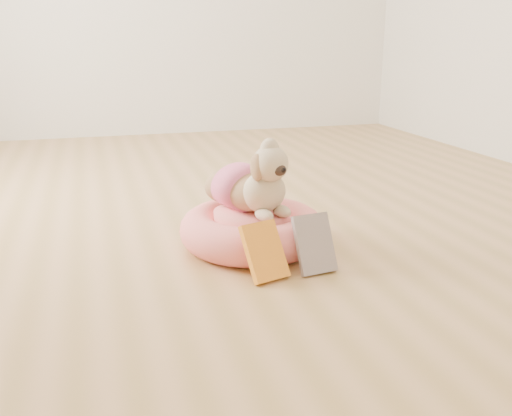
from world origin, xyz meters
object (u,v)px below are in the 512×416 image
object	(u,v)px
pet_bed	(252,229)
book_yellow	(265,252)
book_white	(314,244)
dog	(251,172)

from	to	relation	value
pet_bed	book_yellow	distance (m)	0.30
book_yellow	book_white	world-z (taller)	book_white
pet_bed	book_yellow	world-z (taller)	book_yellow
pet_bed	book_white	size ratio (longest dim) A/B	2.70
book_yellow	book_white	bearing A→B (deg)	-14.41
pet_bed	book_yellow	xyz separation A→B (m)	(-0.04, -0.30, 0.02)
book_white	pet_bed	bearing A→B (deg)	107.99
book_yellow	book_white	xyz separation A→B (m)	(0.19, 0.01, 0.01)
pet_bed	book_white	bearing A→B (deg)	-64.09
dog	book_yellow	size ratio (longest dim) A/B	2.03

